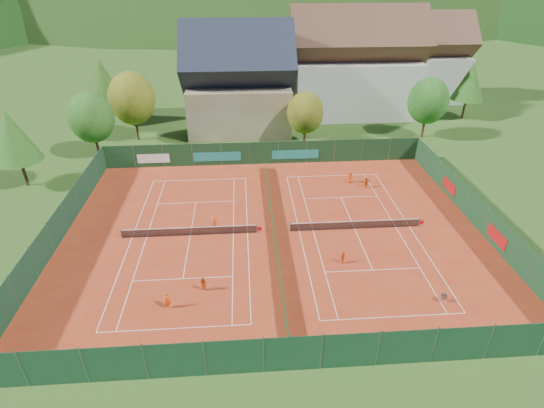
{
  "coord_description": "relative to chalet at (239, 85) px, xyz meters",
  "views": [
    {
      "loc": [
        -2.59,
        -34.15,
        22.84
      ],
      "look_at": [
        0.0,
        2.0,
        2.0
      ],
      "focal_mm": 28.0,
      "sensor_mm": 36.0,
      "label": 1
    }
  ],
  "objects": [
    {
      "name": "ground",
      "position": [
        3.0,
        -30.0,
        -6.64
      ],
      "size": [
        600.0,
        600.0,
        0.0
      ],
      "primitive_type": "plane",
      "color": "#294D18",
      "rests_on": "ground"
    },
    {
      "name": "clay_pad",
      "position": [
        3.0,
        -30.0,
        -6.62
      ],
      "size": [
        40.0,
        32.0,
        0.01
      ],
      "primitive_type": "cube",
      "color": "#A53118",
      "rests_on": "ground"
    },
    {
      "name": "court_markings_left",
      "position": [
        -5.0,
        -30.0,
        -6.61
      ],
      "size": [
        11.03,
        23.83,
        0.0
      ],
      "color": "white",
      "rests_on": "ground"
    },
    {
      "name": "court_markings_right",
      "position": [
        11.0,
        -30.0,
        -6.61
      ],
      "size": [
        11.03,
        23.83,
        0.0
      ],
      "color": "white",
      "rests_on": "ground"
    },
    {
      "name": "tennis_net_left",
      "position": [
        -4.85,
        -30.0,
        -6.12
      ],
      "size": [
        13.3,
        0.1,
        1.02
      ],
      "color": "#59595B",
      "rests_on": "ground"
    },
    {
      "name": "tennis_net_right",
      "position": [
        11.15,
        -30.0,
        -6.12
      ],
      "size": [
        13.3,
        0.1,
        1.02
      ],
      "color": "#59595B",
      "rests_on": "ground"
    },
    {
      "name": "court_divider",
      "position": [
        3.0,
        -30.0,
        -6.12
      ],
      "size": [
        0.03,
        28.8,
        1.0
      ],
      "color": "#153C1D",
      "rests_on": "ground"
    },
    {
      "name": "fence_north",
      "position": [
        2.54,
        -14.01,
        -5.16
      ],
      "size": [
        40.0,
        0.1,
        3.0
      ],
      "color": "#13361B",
      "rests_on": "ground"
    },
    {
      "name": "fence_south",
      "position": [
        3.0,
        -46.0,
        -5.12
      ],
      "size": [
        40.0,
        0.04,
        3.0
      ],
      "color": "#153A21",
      "rests_on": "ground"
    },
    {
      "name": "fence_west",
      "position": [
        -17.0,
        -30.0,
        -5.12
      ],
      "size": [
        0.04,
        32.0,
        3.0
      ],
      "color": "#153C25",
      "rests_on": "ground"
    },
    {
      "name": "fence_east",
      "position": [
        23.0,
        -29.95,
        -5.14
      ],
      "size": [
        0.09,
        32.0,
        3.0
      ],
      "color": "#153B1F",
      "rests_on": "ground"
    },
    {
      "name": "chalet",
      "position": [
        0.0,
        0.0,
        0.0
      ],
      "size": [
        16.2,
        12.0,
        16.0
      ],
      "color": "tan",
      "rests_on": "ground"
    },
    {
      "name": "hotel_block_a",
      "position": [
        19.0,
        6.0,
        0.76
      ],
      "size": [
        21.6,
        11.0,
        17.25
      ],
      "color": "silver",
      "rests_on": "ground"
    },
    {
      "name": "hotel_block_b",
      "position": [
        33.0,
        14.0,
        -0.01
      ],
      "size": [
        17.28,
        10.0,
        15.5
      ],
      "color": "silver",
      "rests_on": "ground"
    },
    {
      "name": "tree_west_front",
      "position": [
        -19.0,
        -10.0,
        -1.23
      ],
      "size": [
        5.72,
        5.72,
        8.69
      ],
      "color": "#412617",
      "rests_on": "ground"
    },
    {
      "name": "tree_west_mid",
      "position": [
        -15.0,
        -4.0,
        -0.56
      ],
      "size": [
        6.44,
        6.44,
        9.78
      ],
      "color": "#442818",
      "rests_on": "ground"
    },
    {
      "name": "tree_west_back",
      "position": [
        -21.0,
        4.0,
        0.11
      ],
      "size": [
        5.6,
        5.6,
        10.0
      ],
      "color": "#492C1A",
      "rests_on": "ground"
    },
    {
      "name": "tree_center",
      "position": [
        9.0,
        -8.0,
        -1.91
      ],
      "size": [
        5.01,
        5.01,
        7.6
      ],
      "color": "#472A19",
      "rests_on": "ground"
    },
    {
      "name": "tree_east_front",
      "position": [
        27.0,
        -6.0,
        -1.23
      ],
      "size": [
        5.72,
        5.72,
        8.69
      ],
      "color": "#462F19",
      "rests_on": "ground"
    },
    {
      "name": "tree_east_mid",
      "position": [
        37.0,
        2.0,
        -0.56
      ],
      "size": [
        5.04,
        5.04,
        9.0
      ],
      "color": "#453118",
      "rests_on": "ground"
    },
    {
      "name": "tree_west_side",
      "position": [
        -25.0,
        -18.0,
        -0.56
      ],
      "size": [
        5.04,
        5.04,
        9.0
      ],
      "color": "#492E1A",
      "rests_on": "ground"
    },
    {
      "name": "tree_east_back",
      "position": [
        29.0,
        10.0,
        0.12
      ],
      "size": [
        7.15,
        7.15,
        10.86
      ],
      "color": "#473019",
      "rests_on": "ground"
    },
    {
      "name": "mountain_backdrop",
      "position": [
        31.54,
        203.48,
        -46.26
      ],
      "size": [
        820.0,
        530.0,
        242.0
      ],
      "color": "black",
      "rests_on": "ground"
    },
    {
      "name": "ball_hopper",
      "position": [
        15.31,
        -40.58,
        -6.07
      ],
      "size": [
        0.34,
        0.34,
        0.8
      ],
      "color": "slate",
      "rests_on": "ground"
    },
    {
      "name": "loose_ball_0",
      "position": [
        -6.35,
        -38.26,
        -6.59
      ],
      "size": [
        0.07,
        0.07,
        0.07
      ],
      "primitive_type": "sphere",
      "color": "#CCD833",
      "rests_on": "ground"
    },
    {
      "name": "loose_ball_1",
      "position": [
        5.93,
        -38.32,
        -6.59
      ],
      "size": [
        0.07,
        0.07,
        0.07
      ],
      "primitive_type": "sphere",
      "color": "#CCD833",
      "rests_on": "ground"
    },
    {
      "name": "player_left_near",
      "position": [
        -5.7,
        -39.74,
        -5.89
      ],
      "size": [
        0.64,
        0.59,
        1.46
      ],
      "primitive_type": "imported",
      "rotation": [
        0.0,
        0.0,
        0.6
      ],
      "color": "#F75715",
      "rests_on": "ground"
    },
    {
      "name": "player_left_mid",
      "position": [
        -3.15,
        -38.02,
        -5.96
      ],
      "size": [
        0.77,
        0.69,
        1.32
      ],
      "primitive_type": "imported",
      "rotation": [
        0.0,
        0.0,
        -0.34
      ],
      "color": "#CB4412",
      "rests_on": "ground"
    },
    {
      "name": "player_left_far",
      "position": [
        -2.7,
        -29.25,
        -5.91
      ],
      "size": [
        0.95,
        0.58,
        1.43
      ],
      "primitive_type": "imported",
      "rotation": [
        0.0,
        0.0,
        3.2
      ],
      "color": "#EC4E15",
      "rests_on": "ground"
    },
    {
      "name": "player_right_near",
      "position": [
        8.62,
        -35.27,
        -6.03
      ],
      "size": [
        0.73,
        0.67,
        1.2
      ],
      "primitive_type": "imported",
      "rotation": [
        0.0,
        0.0,
        0.68
      ],
      "color": "#EE4A15",
      "rests_on": "ground"
    },
    {
      "name": "player_right_far_a",
      "position": [
        12.81,
        -20.15,
        -5.92
      ],
      "size": [
        0.81,
        0.71,
        1.4
      ],
      "primitive_type": "imported",
      "rotation": [
        0.0,
        0.0,
        3.61
      ],
      "color": "#D94413",
      "rests_on": "ground"
    },
    {
      "name": "player_right_far_b",
      "position": [
        14.35,
        -21.51,
        -5.97
      ],
      "size": [
        1.28,
        0.64,
        1.32
      ],
      "primitive_type": "imported",
      "rotation": [
        0.0,
        0.0,
        3.36
      ],
      "color": "#CD5512",
      "rests_on": "ground"
    }
  ]
}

